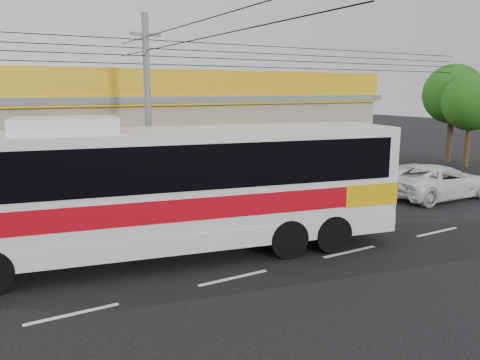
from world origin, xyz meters
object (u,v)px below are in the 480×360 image
object	(u,v)px
motorbike_red	(103,197)
tree_far	(455,96)
tree_near	(473,104)
coach_bus	(180,182)
utility_pole	(146,51)
white_car	(439,181)

from	to	relation	value
motorbike_red	tree_far	world-z (taller)	tree_far
tree_near	tree_far	distance (m)	2.24
coach_bus	tree_near	size ratio (longest dim) A/B	2.35
tree_far	motorbike_red	bearing A→B (deg)	-175.64
utility_pole	tree_far	xyz separation A→B (m)	(22.20, 3.39, -1.79)
coach_bus	motorbike_red	world-z (taller)	coach_bus
tree_near	tree_far	bearing A→B (deg)	64.03
coach_bus	tree_near	world-z (taller)	tree_near
utility_pole	tree_far	world-z (taller)	utility_pole
coach_bus	tree_far	size ratio (longest dim) A/B	2.10
tree_far	coach_bus	bearing A→B (deg)	-161.17
motorbike_red	tree_far	xyz separation A→B (m)	(23.65, 1.80, 3.73)
motorbike_red	coach_bus	bearing A→B (deg)	-169.66
coach_bus	white_car	distance (m)	13.10
white_car	tree_near	bearing A→B (deg)	-60.11
white_car	motorbike_red	bearing A→B (deg)	72.85
coach_bus	tree_far	distance (m)	24.24
tree_near	white_car	bearing A→B (deg)	-152.33
tree_near	motorbike_red	bearing A→B (deg)	179.57
coach_bus	tree_far	xyz separation A→B (m)	(22.85, 7.79, 2.19)
coach_bus	white_car	size ratio (longest dim) A/B	2.52
coach_bus	tree_far	world-z (taller)	tree_far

